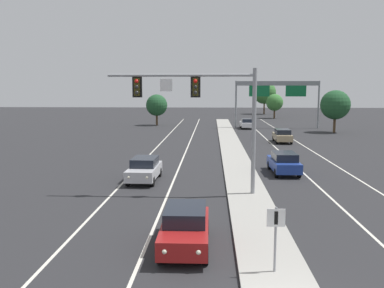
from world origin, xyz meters
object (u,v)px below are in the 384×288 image
(car_oncoming_silver, at_px, (144,169))
(tree_far_right_a, at_px, (275,102))
(tree_far_right_c, at_px, (264,92))
(tree_far_right_b, at_px, (335,105))
(overhead_signal_mast, at_px, (206,103))
(tree_far_left_a, at_px, (157,105))
(car_receding_tan, at_px, (282,136))
(car_oncoming_red, at_px, (185,227))
(median_sign_post, at_px, (276,230))
(car_receding_blue, at_px, (284,162))
(highway_sign_gantry, at_px, (277,89))
(car_receding_white, at_px, (246,123))

(car_oncoming_silver, relative_size, tree_far_right_a, 0.87)
(tree_far_right_c, xyz_separation_m, tree_far_right_b, (4.52, -43.87, -1.43))
(car_oncoming_silver, distance_m, tree_far_right_c, 78.48)
(tree_far_right_c, bearing_deg, tree_far_right_b, -84.12)
(car_oncoming_silver, height_order, tree_far_right_a, tree_far_right_a)
(overhead_signal_mast, relative_size, tree_far_left_a, 1.60)
(car_oncoming_silver, relative_size, tree_far_right_c, 0.55)
(overhead_signal_mast, distance_m, car_receding_tan, 26.24)
(tree_far_left_a, bearing_deg, car_oncoming_red, -81.20)
(car_oncoming_silver, distance_m, tree_far_right_a, 63.84)
(overhead_signal_mast, bearing_deg, car_oncoming_silver, 139.45)
(median_sign_post, xyz_separation_m, car_oncoming_red, (-3.13, 2.35, -0.77))
(overhead_signal_mast, distance_m, tree_far_right_a, 66.27)
(car_receding_blue, height_order, tree_far_right_c, tree_far_right_c)
(median_sign_post, relative_size, car_oncoming_red, 0.49)
(car_oncoming_silver, xyz_separation_m, highway_sign_gantry, (14.86, 38.59, 5.34))
(highway_sign_gantry, bearing_deg, tree_far_right_b, -40.03)
(overhead_signal_mast, relative_size, tree_far_right_b, 1.40)
(median_sign_post, bearing_deg, tree_far_right_b, 71.53)
(median_sign_post, height_order, tree_far_right_a, tree_far_right_a)
(car_receding_white, distance_m, tree_far_right_c, 39.56)
(car_receding_white, bearing_deg, tree_far_right_a, 71.42)
(car_receding_tan, height_order, tree_far_left_a, tree_far_left_a)
(median_sign_post, xyz_separation_m, highway_sign_gantry, (8.21, 52.53, 4.58))
(car_receding_white, bearing_deg, median_sign_post, -93.74)
(car_oncoming_silver, height_order, car_receding_white, same)
(car_receding_white, bearing_deg, car_oncoming_red, -97.50)
(median_sign_post, distance_m, car_receding_tan, 35.27)
(car_receding_tan, relative_size, highway_sign_gantry, 0.34)
(median_sign_post, distance_m, car_receding_white, 51.85)
(median_sign_post, height_order, car_receding_blue, median_sign_post)
(car_oncoming_red, bearing_deg, tree_far_left_a, 98.80)
(median_sign_post, bearing_deg, car_oncoming_silver, 115.48)
(car_receding_white, xyz_separation_m, tree_far_left_a, (-14.95, 5.16, 2.64))
(car_oncoming_silver, relative_size, car_receding_white, 1.00)
(car_oncoming_red, height_order, tree_far_right_c, tree_far_right_c)
(car_oncoming_silver, height_order, tree_far_right_c, tree_far_right_c)
(tree_far_right_c, bearing_deg, car_oncoming_red, -99.11)
(car_oncoming_silver, relative_size, highway_sign_gantry, 0.34)
(median_sign_post, bearing_deg, highway_sign_gantry, 81.11)
(car_oncoming_silver, bearing_deg, median_sign_post, -64.52)
(highway_sign_gantry, xyz_separation_m, tree_far_right_b, (7.29, -6.12, -2.20))
(overhead_signal_mast, relative_size, car_oncoming_red, 1.89)
(highway_sign_gantry, height_order, tree_far_right_a, highway_sign_gantry)
(car_receding_blue, xyz_separation_m, car_receding_white, (0.17, 34.83, 0.00))
(car_oncoming_silver, bearing_deg, car_receding_tan, 58.46)
(median_sign_post, height_order, highway_sign_gantry, highway_sign_gantry)
(tree_far_right_a, bearing_deg, overhead_signal_mast, -101.95)
(overhead_signal_mast, distance_m, car_receding_blue, 9.79)
(car_receding_tan, height_order, tree_far_right_a, tree_far_right_a)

